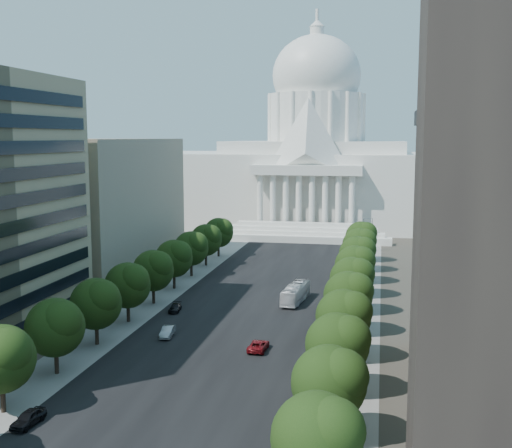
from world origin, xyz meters
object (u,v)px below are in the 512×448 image
Objects in this scene: car_dark_a at (28,418)px; car_red at (258,346)px; car_silver at (168,332)px; car_dark_b at (175,308)px; city_bus at (295,293)px.

car_dark_a is 34.38m from car_red.
car_dark_b is (-3.37, 13.90, -0.13)m from car_silver.
car_silver is 1.06× the size of car_dark_b.
car_silver is 14.31m from car_dark_b.
city_bus reaches higher than car_red.
car_silver reaches higher than car_red.
city_bus is (1.60, 28.10, 0.93)m from car_red.
car_dark_a is at bearing -103.88° from city_bus.
city_bus is at bearing 20.53° from car_dark_b.
car_dark_b is 0.37× the size of city_bus.
car_silver is 15.33m from car_red.
city_bus reaches higher than car_dark_a.
car_red is 0.44× the size of city_bus.
car_red is (19.40, 28.38, -0.06)m from car_dark_a.
car_red is 1.19× the size of car_dark_b.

